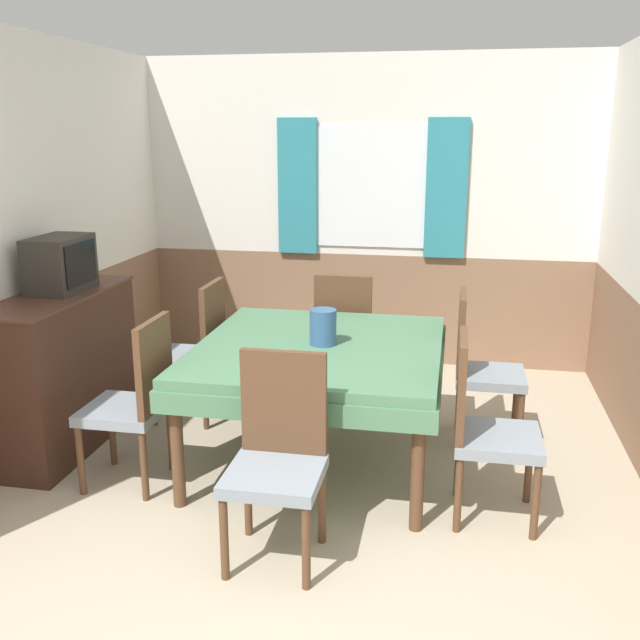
{
  "coord_description": "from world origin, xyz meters",
  "views": [
    {
      "loc": [
        0.76,
        -2.12,
        2.0
      ],
      "look_at": [
        -0.01,
        1.9,
        0.9
      ],
      "focal_mm": 40.0,
      "sensor_mm": 36.0,
      "label": 1
    }
  ],
  "objects_px": {
    "chair_right_far": "(479,364)",
    "chair_left_far": "(197,347)",
    "chair_head_window": "(345,334)",
    "chair_right_near": "(484,424)",
    "dining_table": "(319,360)",
    "chair_head_near": "(278,453)",
    "sideboard": "(63,370)",
    "tv": "(60,264)",
    "vase": "(323,327)",
    "chair_left_near": "(136,398)"
  },
  "relations": [
    {
      "from": "dining_table",
      "to": "chair_head_window",
      "type": "height_order",
      "value": "chair_head_window"
    },
    {
      "from": "chair_head_window",
      "to": "sideboard",
      "type": "height_order",
      "value": "sideboard"
    },
    {
      "from": "chair_left_far",
      "to": "chair_head_near",
      "type": "distance_m",
      "value": 1.8
    },
    {
      "from": "sideboard",
      "to": "vase",
      "type": "xyz_separation_m",
      "value": [
        1.68,
        0.09,
        0.35
      ]
    },
    {
      "from": "chair_head_near",
      "to": "vase",
      "type": "height_order",
      "value": "chair_head_near"
    },
    {
      "from": "chair_left_far",
      "to": "sideboard",
      "type": "xyz_separation_m",
      "value": [
        -0.69,
        -0.58,
        -0.01
      ]
    },
    {
      "from": "chair_head_window",
      "to": "chair_right_near",
      "type": "bearing_deg",
      "value": -57.64
    },
    {
      "from": "chair_right_far",
      "to": "chair_left_near",
      "type": "height_order",
      "value": "same"
    },
    {
      "from": "chair_left_far",
      "to": "chair_right_near",
      "type": "height_order",
      "value": "same"
    },
    {
      "from": "dining_table",
      "to": "chair_head_near",
      "type": "height_order",
      "value": "chair_head_near"
    },
    {
      "from": "chair_right_near",
      "to": "chair_left_near",
      "type": "distance_m",
      "value": 1.93
    },
    {
      "from": "chair_head_near",
      "to": "chair_head_window",
      "type": "bearing_deg",
      "value": -90.0
    },
    {
      "from": "dining_table",
      "to": "chair_right_near",
      "type": "xyz_separation_m",
      "value": [
        0.97,
        -0.5,
        -0.13
      ]
    },
    {
      "from": "vase",
      "to": "chair_left_far",
      "type": "bearing_deg",
      "value": 153.33
    },
    {
      "from": "chair_left_far",
      "to": "sideboard",
      "type": "bearing_deg",
      "value": 130.27
    },
    {
      "from": "chair_left_near",
      "to": "tv",
      "type": "bearing_deg",
      "value": 53.79
    },
    {
      "from": "chair_head_window",
      "to": "sideboard",
      "type": "bearing_deg",
      "value": -146.03
    },
    {
      "from": "chair_head_window",
      "to": "dining_table",
      "type": "bearing_deg",
      "value": -90.0
    },
    {
      "from": "dining_table",
      "to": "chair_right_near",
      "type": "distance_m",
      "value": 1.09
    },
    {
      "from": "vase",
      "to": "chair_head_window",
      "type": "bearing_deg",
      "value": 91.32
    },
    {
      "from": "chair_right_far",
      "to": "sideboard",
      "type": "xyz_separation_m",
      "value": [
        -2.62,
        -0.58,
        -0.01
      ]
    },
    {
      "from": "chair_right_far",
      "to": "chair_left_far",
      "type": "xyz_separation_m",
      "value": [
        -1.93,
        0.0,
        0.0
      ]
    },
    {
      "from": "chair_head_near",
      "to": "chair_left_near",
      "type": "xyz_separation_m",
      "value": [
        -0.97,
        0.53,
        0.0
      ]
    },
    {
      "from": "dining_table",
      "to": "chair_head_window",
      "type": "distance_m",
      "value": 1.04
    },
    {
      "from": "tv",
      "to": "vase",
      "type": "distance_m",
      "value": 1.72
    },
    {
      "from": "chair_head_window",
      "to": "tv",
      "type": "xyz_separation_m",
      "value": [
        -1.66,
        -1.01,
        0.66
      ]
    },
    {
      "from": "dining_table",
      "to": "chair_head_near",
      "type": "xyz_separation_m",
      "value": [
        -0.0,
        -1.03,
        -0.13
      ]
    },
    {
      "from": "vase",
      "to": "sideboard",
      "type": "bearing_deg",
      "value": -177.03
    },
    {
      "from": "chair_left_near",
      "to": "dining_table",
      "type": "bearing_deg",
      "value": -62.8
    },
    {
      "from": "chair_head_near",
      "to": "sideboard",
      "type": "distance_m",
      "value": 1.9
    },
    {
      "from": "sideboard",
      "to": "chair_head_window",
      "type": "bearing_deg",
      "value": 33.97
    },
    {
      "from": "chair_head_window",
      "to": "chair_left_near",
      "type": "height_order",
      "value": "same"
    },
    {
      "from": "chair_head_near",
      "to": "sideboard",
      "type": "bearing_deg",
      "value": -29.59
    },
    {
      "from": "sideboard",
      "to": "dining_table",
      "type": "bearing_deg",
      "value": 3.03
    },
    {
      "from": "dining_table",
      "to": "chair_left_far",
      "type": "xyz_separation_m",
      "value": [
        -0.97,
        0.5,
        -0.13
      ]
    },
    {
      "from": "chair_left_far",
      "to": "chair_head_window",
      "type": "xyz_separation_m",
      "value": [
        0.97,
        0.53,
        0.0
      ]
    },
    {
      "from": "tv",
      "to": "sideboard",
      "type": "bearing_deg",
      "value": -85.83
    },
    {
      "from": "tv",
      "to": "chair_left_near",
      "type": "bearing_deg",
      "value": -36.21
    },
    {
      "from": "chair_left_far",
      "to": "tv",
      "type": "xyz_separation_m",
      "value": [
        -0.7,
        -0.48,
        0.66
      ]
    },
    {
      "from": "dining_table",
      "to": "chair_right_far",
      "type": "xyz_separation_m",
      "value": [
        0.97,
        0.5,
        -0.13
      ]
    },
    {
      "from": "dining_table",
      "to": "tv",
      "type": "distance_m",
      "value": 1.74
    },
    {
      "from": "sideboard",
      "to": "tv",
      "type": "bearing_deg",
      "value": 94.17
    },
    {
      "from": "chair_left_far",
      "to": "sideboard",
      "type": "relative_size",
      "value": 0.8
    },
    {
      "from": "tv",
      "to": "vase",
      "type": "bearing_deg",
      "value": -0.49
    },
    {
      "from": "chair_head_window",
      "to": "chair_left_near",
      "type": "bearing_deg",
      "value": -122.36
    },
    {
      "from": "dining_table",
      "to": "vase",
      "type": "distance_m",
      "value": 0.21
    },
    {
      "from": "chair_left_near",
      "to": "vase",
      "type": "bearing_deg",
      "value": -63.39
    },
    {
      "from": "chair_head_near",
      "to": "tv",
      "type": "bearing_deg",
      "value": -32.06
    },
    {
      "from": "chair_head_window",
      "to": "chair_right_near",
      "type": "xyz_separation_m",
      "value": [
        0.97,
        -1.52,
        0.0
      ]
    },
    {
      "from": "chair_head_near",
      "to": "dining_table",
      "type": "bearing_deg",
      "value": -90.0
    }
  ]
}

